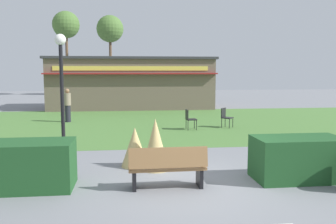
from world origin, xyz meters
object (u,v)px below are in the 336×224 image
at_px(parked_car_west_slot, 113,92).
at_px(tree_right_bg, 66,26).
at_px(cafe_chair_east, 226,116).
at_px(parked_car_center_slot, 168,91).
at_px(park_bench, 168,167).
at_px(tree_left_bg, 110,30).
at_px(cafe_chair_west, 189,118).
at_px(person_strolling, 68,105).
at_px(food_kiosk, 132,83).
at_px(lamppost_mid, 62,77).

bearing_deg(parked_car_west_slot, tree_right_bg, 134.27).
height_order(cafe_chair_east, parked_car_center_slot, parked_car_center_slot).
xyz_separation_m(park_bench, parked_car_center_slot, (3.10, 26.31, 0.16)).
height_order(park_bench, parked_car_center_slot, parked_car_center_slot).
distance_m(parked_car_center_slot, tree_left_bg, 9.53).
distance_m(park_bench, parked_car_center_slot, 26.49).
relative_size(cafe_chair_west, person_strolling, 0.53).
xyz_separation_m(park_bench, parked_car_west_slot, (-2.09, 26.31, 0.16)).
bearing_deg(parked_car_west_slot, tree_left_bg, 94.96).
distance_m(food_kiosk, parked_car_center_slot, 9.30).
distance_m(parked_car_west_slot, tree_left_bg, 7.73).
bearing_deg(tree_left_bg, park_bench, -85.40).
bearing_deg(parked_car_center_slot, lamppost_mid, -105.36).
relative_size(person_strolling, tree_right_bg, 0.19).
bearing_deg(lamppost_mid, cafe_chair_west, 35.95).
relative_size(parked_car_center_slot, tree_right_bg, 0.49).
xyz_separation_m(park_bench, food_kiosk, (-0.50, 17.81, 1.28)).
height_order(cafe_chair_east, person_strolling, person_strolling).
xyz_separation_m(food_kiosk, parked_car_west_slot, (-1.59, 8.50, -1.12)).
bearing_deg(parked_car_west_slot, parked_car_center_slot, -0.06).
height_order(lamppost_mid, tree_right_bg, tree_right_bg).
bearing_deg(parked_car_west_slot, park_bench, -85.46).
bearing_deg(park_bench, lamppost_mid, 124.35).
bearing_deg(tree_right_bg, tree_left_bg, -6.40).
distance_m(lamppost_mid, tree_left_bg, 26.95).
bearing_deg(lamppost_mid, parked_car_center_slot, 74.64).
bearing_deg(person_strolling, cafe_chair_west, 46.58).
xyz_separation_m(park_bench, cafe_chair_east, (3.61, 8.19, 0.05)).
relative_size(food_kiosk, tree_left_bg, 1.35).
relative_size(park_bench, parked_car_center_slot, 0.39).
height_order(cafe_chair_west, parked_car_center_slot, parked_car_center_slot).
bearing_deg(person_strolling, parked_car_west_slot, 158.36).
distance_m(food_kiosk, tree_right_bg, 16.04).
xyz_separation_m(food_kiosk, parked_car_center_slot, (3.61, 8.50, -1.12)).
distance_m(cafe_chair_east, tree_left_bg, 24.33).
distance_m(park_bench, person_strolling, 11.49).
bearing_deg(lamppost_mid, person_strolling, 97.73).
height_order(cafe_chair_west, parked_car_west_slot, parked_car_west_slot).
height_order(park_bench, cafe_chair_west, park_bench).
relative_size(lamppost_mid, parked_car_west_slot, 0.87).
bearing_deg(tree_left_bg, lamppost_mid, -90.98).
bearing_deg(tree_right_bg, cafe_chair_west, -69.35).
distance_m(parked_car_center_slot, tree_right_bg, 13.14).
bearing_deg(cafe_chair_west, parked_car_center_slot, 86.16).
height_order(food_kiosk, cafe_chair_east, food_kiosk).
distance_m(lamppost_mid, cafe_chair_west, 6.21).
height_order(food_kiosk, cafe_chair_west, food_kiosk).
xyz_separation_m(lamppost_mid, cafe_chair_west, (4.80, 3.48, -1.85)).
xyz_separation_m(person_strolling, tree_left_bg, (1.34, 20.05, 6.01)).
bearing_deg(park_bench, food_kiosk, 91.61).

